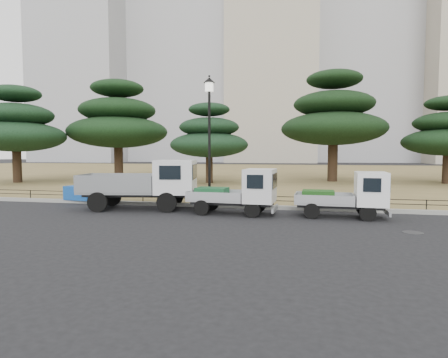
% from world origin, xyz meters
% --- Properties ---
extents(ground, '(220.00, 220.00, 0.00)m').
position_xyz_m(ground, '(0.00, 0.00, 0.00)').
color(ground, black).
extents(lawn, '(120.00, 56.00, 0.15)m').
position_xyz_m(lawn, '(0.00, 30.60, 0.07)').
color(lawn, olive).
rests_on(lawn, ground).
extents(curb, '(120.00, 0.25, 0.16)m').
position_xyz_m(curb, '(0.00, 2.60, 0.08)').
color(curb, gray).
rests_on(curb, ground).
extents(truck_large, '(5.04, 2.70, 2.08)m').
position_xyz_m(truck_large, '(-3.28, 1.52, 1.16)').
color(truck_large, black).
rests_on(truck_large, ground).
extents(truck_kei_front, '(3.42, 1.61, 1.77)m').
position_xyz_m(truck_kei_front, '(0.80, 1.05, 0.88)').
color(truck_kei_front, black).
rests_on(truck_kei_front, ground).
extents(truck_kei_rear, '(3.29, 1.52, 1.69)m').
position_xyz_m(truck_kei_rear, '(4.86, 1.16, 0.85)').
color(truck_kei_rear, black).
rests_on(truck_kei_rear, ground).
extents(street_lamp, '(0.50, 0.50, 5.55)m').
position_xyz_m(street_lamp, '(-0.86, 2.90, 3.90)').
color(street_lamp, black).
rests_on(street_lamp, lawn).
extents(pipe_fence, '(38.00, 0.04, 0.40)m').
position_xyz_m(pipe_fence, '(0.00, 2.75, 0.44)').
color(pipe_fence, black).
rests_on(pipe_fence, lawn).
extents(tarp_pile, '(1.53, 1.21, 0.93)m').
position_xyz_m(tarp_pile, '(-7.16, 2.85, 0.52)').
color(tarp_pile, '#1651B0').
rests_on(tarp_pile, lawn).
extents(manhole, '(0.60, 0.60, 0.01)m').
position_xyz_m(manhole, '(6.50, -1.20, 0.01)').
color(manhole, '#2D2D30').
rests_on(manhole, ground).
extents(pine_west_far, '(7.21, 7.21, 7.28)m').
position_xyz_m(pine_west_far, '(-18.09, 11.15, 4.35)').
color(pine_west_far, black).
rests_on(pine_west_far, lawn).
extents(pine_west_near, '(8.39, 8.39, 8.39)m').
position_xyz_m(pine_west_near, '(-12.36, 16.21, 4.99)').
color(pine_west_near, black).
rests_on(pine_west_near, lawn).
extents(pine_center_left, '(5.84, 5.84, 5.94)m').
position_xyz_m(pine_center_left, '(-3.72, 13.86, 3.58)').
color(pine_center_left, black).
rests_on(pine_center_left, lawn).
extents(pine_center_right, '(8.12, 8.12, 8.62)m').
position_xyz_m(pine_center_right, '(5.41, 17.39, 5.14)').
color(pine_center_right, black).
rests_on(pine_center_right, lawn).
extents(pine_east_near, '(6.29, 6.29, 6.36)m').
position_xyz_m(pine_east_near, '(13.41, 16.94, 3.82)').
color(pine_east_near, black).
rests_on(pine_east_near, lawn).
extents(tower_far_west, '(24.00, 20.00, 65.00)m').
position_xyz_m(tower_far_west, '(-55.00, 80.00, 32.50)').
color(tower_far_west, '#A0A0A5').
rests_on(tower_far_west, ground).
extents(tower_center_left, '(22.00, 20.00, 55.00)m').
position_xyz_m(tower_center_left, '(-5.00, 85.00, 27.50)').
color(tower_center_left, '#AAA08C').
rests_on(tower_center_left, ground).
extents(tower_center_right, '(26.00, 24.00, 80.00)m').
position_xyz_m(tower_center_right, '(18.00, 95.00, 40.00)').
color(tower_center_right, '#A0A0A5').
rests_on(tower_center_right, ground).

